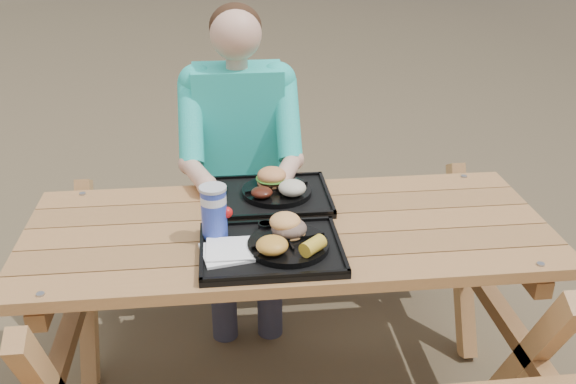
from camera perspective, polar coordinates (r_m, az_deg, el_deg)
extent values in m
cube|color=black|center=(2.05, -1.52, -5.23)|extent=(0.45, 0.35, 0.02)
cube|color=black|center=(2.39, -1.70, -0.51)|extent=(0.45, 0.35, 0.02)
cylinder|color=black|center=(2.04, 0.03, -4.73)|extent=(0.26, 0.26, 0.02)
cylinder|color=black|center=(2.39, -1.01, 0.06)|extent=(0.26, 0.26, 0.02)
cube|color=white|center=(2.02, -5.50, -5.31)|extent=(0.18, 0.18, 0.02)
cylinder|color=#162EA7|center=(2.08, -6.59, -1.88)|extent=(0.08, 0.08, 0.17)
cylinder|color=#330E05|center=(2.14, -2.04, -3.11)|extent=(0.05, 0.05, 0.03)
cylinder|color=gold|center=(2.14, -0.39, -2.99)|extent=(0.06, 0.06, 0.03)
ellipsoid|color=gold|center=(1.97, -1.42, -4.75)|extent=(0.10, 0.10, 0.05)
cube|color=black|center=(2.39, -5.75, -0.31)|extent=(0.04, 0.15, 0.01)
ellipsoid|color=#43170D|center=(2.32, -2.35, -0.04)|extent=(0.08, 0.08, 0.04)
ellipsoid|color=beige|center=(2.33, 0.38, 0.37)|extent=(0.10, 0.10, 0.06)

